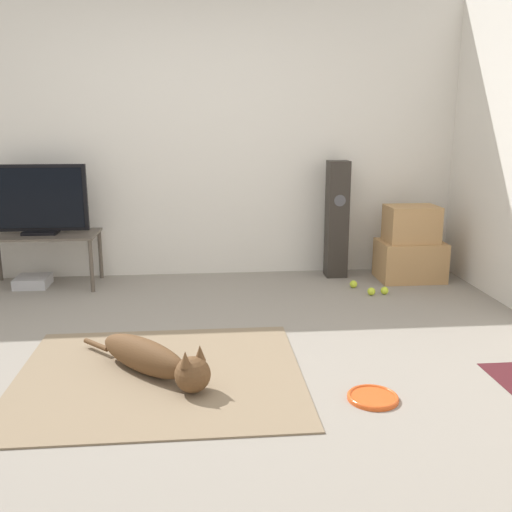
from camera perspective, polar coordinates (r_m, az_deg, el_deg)
The scene contains 14 objects.
ground_plane at distance 3.58m, azimuth -7.89°, elevation -10.42°, with size 12.00×12.00×0.00m, color gray.
wall_back at distance 5.38m, azimuth -7.39°, elevation 11.53°, with size 8.00×0.06×2.55m.
area_rug at distance 3.41m, azimuth -9.61°, elevation -11.65°, with size 1.64×1.42×0.01m.
dog at distance 3.35m, azimuth -10.09°, elevation -10.15°, with size 0.81×0.81×0.26m.
frisbee at distance 3.17m, azimuth 11.60°, elevation -13.67°, with size 0.27×0.27×0.03m.
cardboard_box_lower at distance 5.45m, azimuth 15.13°, elevation -0.44°, with size 0.58×0.42×0.36m.
cardboard_box_upper at distance 5.36m, azimuth 15.29°, elevation 3.12°, with size 0.46×0.33×0.33m.
floor_speaker at distance 5.37m, azimuth 8.08°, elevation 3.64°, with size 0.19×0.20×1.08m.
tv_stand at distance 5.34m, azimuth -20.64°, elevation 1.51°, with size 0.97×0.50×0.47m.
tv at distance 5.29m, azimuth -20.95°, elevation 5.24°, with size 0.83×0.20×0.60m.
tennis_ball_by_boxes at distance 4.92m, azimuth 11.46°, elevation -3.49°, with size 0.07×0.07×0.07m.
tennis_ball_near_speaker at distance 5.11m, azimuth 9.72°, elevation -2.79°, with size 0.07×0.07×0.07m.
tennis_ball_loose_on_carpet at distance 4.97m, azimuth 12.73°, elevation -3.39°, with size 0.07×0.07×0.07m.
game_console at distance 5.45m, azimuth -21.41°, elevation -2.39°, with size 0.28×0.29×0.09m.
Camera 1 is at (0.18, -3.28, 1.44)m, focal length 40.00 mm.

